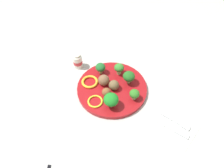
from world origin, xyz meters
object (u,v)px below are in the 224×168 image
object	(u,v)px
pepper_ring_front_right	(90,82)
pepper_ring_center	(96,102)
broccoli_floret_back_right	(111,100)
broccoli_floret_far_rim	(129,77)
broccoli_floret_front_right	(134,94)
yogurt_bottle	(77,62)
meatball_mid_left	(104,80)
fork	(176,121)
broccoli_floret_mid_left	(119,68)
meatball_mid_right	(106,92)
napkin	(172,124)
knife	(171,128)
meatball_back_left	(114,85)
broccoli_floret_back_left	(100,68)
plate	(112,88)

from	to	relation	value
pepper_ring_front_right	pepper_ring_center	bearing A→B (deg)	-32.27
broccoli_floret_back_right	broccoli_floret_far_rim	size ratio (longest dim) A/B	1.08
broccoli_floret_front_right	yogurt_bottle	bearing A→B (deg)	-176.17
meatball_mid_left	fork	xyz separation A→B (m)	(0.31, 0.05, -0.03)
broccoli_floret_mid_left	meatball_mid_right	size ratio (longest dim) A/B	1.47
broccoli_floret_back_right	meatball_mid_left	world-z (taller)	broccoli_floret_back_right
broccoli_floret_front_right	yogurt_bottle	world-z (taller)	yogurt_bottle
meatball_mid_right	napkin	xyz separation A→B (m)	(0.26, 0.07, -0.03)
pepper_ring_front_right	knife	size ratio (longest dim) A/B	0.47
meatball_back_left	pepper_ring_center	bearing A→B (deg)	-94.51
broccoli_floret_mid_left	broccoli_floret_back_right	size ratio (longest dim) A/B	0.83
meatball_mid_left	broccoli_floret_mid_left	bearing A→B (deg)	84.25
yogurt_bottle	broccoli_floret_back_left	bearing A→B (deg)	16.14
plate	yogurt_bottle	xyz separation A→B (m)	(-0.20, -0.00, 0.02)
broccoli_floret_back_right	fork	world-z (taller)	broccoli_floret_back_right
meatball_mid_left	yogurt_bottle	world-z (taller)	yogurt_bottle
fork	broccoli_floret_back_right	bearing A→B (deg)	-153.16
broccoli_floret_mid_left	fork	world-z (taller)	broccoli_floret_mid_left
broccoli_floret_mid_left	broccoli_floret_back_left	world-z (taller)	broccoli_floret_mid_left
broccoli_floret_back_right	pepper_ring_center	bearing A→B (deg)	-152.98
pepper_ring_center	napkin	size ratio (longest dim) A/B	0.35
broccoli_floret_mid_left	broccoli_floret_front_right	distance (m)	0.14
broccoli_floret_far_rim	plate	bearing A→B (deg)	-118.04
broccoli_floret_mid_left	pepper_ring_front_right	world-z (taller)	broccoli_floret_mid_left
plate	broccoli_floret_front_right	bearing A→B (deg)	8.82
plate	meatball_mid_right	world-z (taller)	meatball_mid_right
meatball_mid_right	knife	bearing A→B (deg)	10.47
broccoli_floret_front_right	broccoli_floret_back_left	xyz separation A→B (m)	(-0.19, 0.01, 0.00)
broccoli_floret_back_left	meatball_back_left	size ratio (longest dim) A/B	1.19
pepper_ring_center	napkin	bearing A→B (deg)	24.18
meatball_back_left	pepper_ring_center	distance (m)	0.10
pepper_ring_center	meatball_mid_left	bearing A→B (deg)	113.77
meatball_back_left	meatball_mid_left	xyz separation A→B (m)	(-0.05, -0.01, 0.00)
plate	yogurt_bottle	distance (m)	0.20
plate	broccoli_floret_far_rim	world-z (taller)	broccoli_floret_far_rim
meatball_back_left	yogurt_bottle	distance (m)	0.21
plate	meatball_back_left	world-z (taller)	meatball_back_left
fork	broccoli_floret_front_right	bearing A→B (deg)	-171.43
yogurt_bottle	broccoli_floret_front_right	bearing A→B (deg)	3.83
yogurt_bottle	plate	bearing A→B (deg)	1.31
meatball_back_left	yogurt_bottle	xyz separation A→B (m)	(-0.21, -0.01, -0.01)
broccoli_floret_back_right	napkin	xyz separation A→B (m)	(0.21, 0.09, -0.05)
pepper_ring_center	knife	size ratio (longest dim) A/B	0.40
plate	broccoli_floret_back_left	size ratio (longest dim) A/B	5.74
broccoli_floret_far_rim	pepper_ring_center	size ratio (longest dim) A/B	0.96
broccoli_floret_mid_left	broccoli_floret_far_rim	xyz separation A→B (m)	(0.06, -0.01, 0.00)
broccoli_floret_mid_left	pepper_ring_front_right	size ratio (longest dim) A/B	0.75
pepper_ring_center	pepper_ring_front_right	size ratio (longest dim) A/B	0.87
meatball_mid_right	knife	world-z (taller)	meatball_mid_right
pepper_ring_front_right	napkin	world-z (taller)	pepper_ring_front_right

